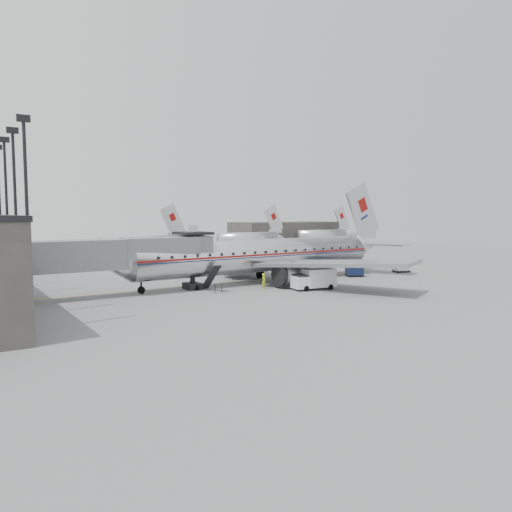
{
  "coord_description": "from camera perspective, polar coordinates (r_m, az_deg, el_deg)",
  "views": [
    {
      "loc": [
        -32.84,
        -46.4,
        8.49
      ],
      "look_at": [
        -0.32,
        4.59,
        3.2
      ],
      "focal_mm": 35.0,
      "sensor_mm": 36.0,
      "label": 1
    }
  ],
  "objects": [
    {
      "name": "distant_aircraft_near",
      "position": [
        93.87,
        -13.16,
        1.35
      ],
      "size": [
        16.39,
        3.2,
        10.26
      ],
      "color": "silver",
      "rests_on": "ground"
    },
    {
      "name": "ramp_worker",
      "position": [
        55.6,
        0.91,
        -2.88
      ],
      "size": [
        0.75,
        0.7,
        1.73
      ],
      "primitive_type": "imported",
      "rotation": [
        0.0,
        0.0,
        0.61
      ],
      "color": "#DDF91D",
      "rests_on": "ground"
    },
    {
      "name": "distant_aircraft_far",
      "position": [
        126.07,
        7.52,
        2.34
      ],
      "size": [
        16.39,
        3.2,
        10.26
      ],
      "color": "silver",
      "rests_on": "ground"
    },
    {
      "name": "service_van",
      "position": [
        55.41,
        6.66,
        -2.6
      ],
      "size": [
        5.06,
        2.57,
        2.28
      ],
      "rotation": [
        0.0,
        0.0,
        -0.15
      ],
      "color": "white",
      "rests_on": "ground"
    },
    {
      "name": "ground",
      "position": [
        57.48,
        2.73,
        -3.5
      ],
      "size": [
        160.0,
        160.0,
        0.0
      ],
      "primitive_type": "plane",
      "color": "slate",
      "rests_on": "ground"
    },
    {
      "name": "jet_bridge",
      "position": [
        52.79,
        -14.57,
        0.15
      ],
      "size": [
        21.0,
        6.2,
        7.1
      ],
      "color": "#5B5E60",
      "rests_on": "ground"
    },
    {
      "name": "hangar",
      "position": [
        131.95,
        3.66,
        2.6
      ],
      "size": [
        30.0,
        12.0,
        6.0
      ],
      "primitive_type": "cube",
      "color": "#33312E",
      "rests_on": "ground"
    },
    {
      "name": "distant_aircraft_mid",
      "position": [
        108.74,
        -0.84,
        1.96
      ],
      "size": [
        16.39,
        3.2,
        10.26
      ],
      "color": "silver",
      "rests_on": "ground"
    },
    {
      "name": "baggage_cart_navy",
      "position": [
        67.46,
        11.18,
        -1.54
      ],
      "size": [
        2.69,
        2.44,
        1.72
      ],
      "rotation": [
        0.0,
        0.0,
        -0.43
      ],
      "color": "#0D1836",
      "rests_on": "ground"
    },
    {
      "name": "apron_line",
      "position": [
        64.05,
        1.83,
        -2.62
      ],
      "size": [
        60.0,
        0.15,
        0.01
      ],
      "primitive_type": "cube",
      "rotation": [
        0.0,
        0.0,
        1.57
      ],
      "color": "gold",
      "rests_on": "ground"
    },
    {
      "name": "baggage_cart_white",
      "position": [
        73.97,
        16.25,
        -1.08
      ],
      "size": [
        2.54,
        2.18,
        1.71
      ],
      "rotation": [
        0.0,
        0.0,
        -0.27
      ],
      "color": "silver",
      "rests_on": "ground"
    },
    {
      "name": "airliner",
      "position": [
        61.15,
        0.99,
        0.08
      ],
      "size": [
        40.77,
        37.74,
        12.89
      ],
      "rotation": [
        0.0,
        0.0,
        0.04
      ],
      "color": "silver",
      "rests_on": "ground"
    }
  ]
}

